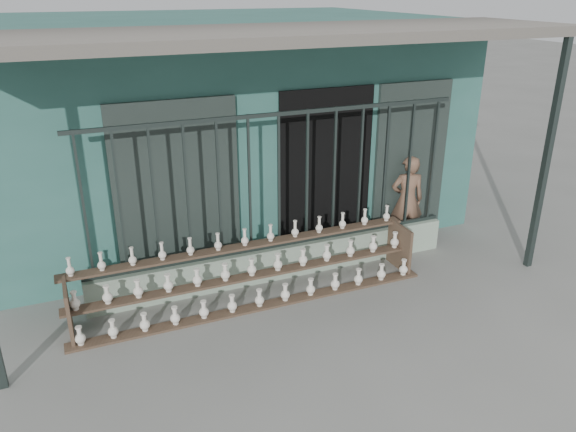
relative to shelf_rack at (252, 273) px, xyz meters
name	(u,v)px	position (x,y,z in m)	size (l,w,h in m)	color
ground	(321,326)	(0.53, -0.88, -0.36)	(60.00, 60.00, 0.00)	slate
workshop_building	(215,115)	(0.53, 3.35, 1.26)	(7.40, 6.60, 3.21)	#2D6057
parapet_wall	(279,261)	(0.53, 0.42, -0.14)	(5.00, 0.20, 0.45)	#92AA92
security_fence	(279,182)	(0.53, 0.42, 0.99)	(5.00, 0.04, 1.80)	#283330
shelf_rack	(252,273)	(0.00, 0.00, 0.00)	(4.50, 0.68, 0.85)	brown
elderly_woman	(407,200)	(2.70, 0.71, 0.32)	(0.50, 0.33, 1.37)	brown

